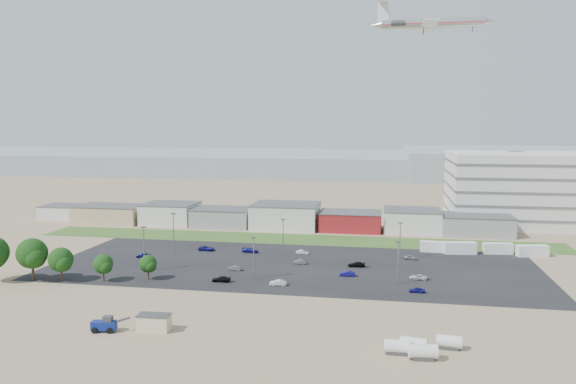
% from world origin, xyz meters
% --- Properties ---
extents(ground, '(700.00, 700.00, 0.00)m').
position_xyz_m(ground, '(0.00, 0.00, 0.00)').
color(ground, '#93795D').
rests_on(ground, ground).
extents(parking_lot, '(120.00, 50.00, 0.01)m').
position_xyz_m(parking_lot, '(5.00, 20.00, 0.01)').
color(parking_lot, black).
rests_on(parking_lot, ground).
extents(grass_strip, '(160.00, 16.00, 0.02)m').
position_xyz_m(grass_strip, '(0.00, 52.00, 0.01)').
color(grass_strip, '#33521E').
rests_on(grass_strip, ground).
extents(hills_backdrop, '(700.00, 200.00, 9.00)m').
position_xyz_m(hills_backdrop, '(40.00, 315.00, 4.50)').
color(hills_backdrop, gray).
rests_on(hills_backdrop, ground).
extents(building_row, '(170.00, 20.00, 8.00)m').
position_xyz_m(building_row, '(-17.00, 71.00, 4.00)').
color(building_row, silver).
rests_on(building_row, ground).
extents(parking_garage, '(80.00, 40.00, 25.00)m').
position_xyz_m(parking_garage, '(90.00, 95.00, 12.50)').
color(parking_garage, silver).
rests_on(parking_garage, ground).
extents(portable_shed, '(5.69, 3.13, 2.80)m').
position_xyz_m(portable_shed, '(-10.61, -28.32, 1.40)').
color(portable_shed, beige).
rests_on(portable_shed, ground).
extents(telehandler, '(6.79, 3.06, 2.73)m').
position_xyz_m(telehandler, '(-18.74, -30.30, 1.37)').
color(telehandler, navy).
rests_on(telehandler, ground).
extents(storage_tank_nw, '(4.35, 2.69, 2.44)m').
position_xyz_m(storage_tank_nw, '(32.31, -29.70, 1.22)').
color(storage_tank_nw, silver).
rests_on(storage_tank_nw, ground).
extents(storage_tank_ne, '(4.04, 2.27, 2.33)m').
position_xyz_m(storage_tank_ne, '(37.83, -27.60, 1.16)').
color(storage_tank_ne, silver).
rests_on(storage_tank_ne, ground).
extents(storage_tank_sw, '(4.09, 2.11, 2.43)m').
position_xyz_m(storage_tank_sw, '(29.92, -31.08, 1.21)').
color(storage_tank_sw, silver).
rests_on(storage_tank_sw, ground).
extents(storage_tank_se, '(4.41, 2.48, 2.54)m').
position_xyz_m(storage_tank_se, '(33.59, -32.43, 1.27)').
color(storage_tank_se, silver).
rests_on(storage_tank_se, ground).
extents(box_trailer_a, '(7.79, 2.86, 2.87)m').
position_xyz_m(box_trailer_a, '(40.88, 41.71, 1.44)').
color(box_trailer_a, silver).
rests_on(box_trailer_a, ground).
extents(box_trailer_b, '(8.80, 3.78, 3.20)m').
position_xyz_m(box_trailer_b, '(47.59, 40.55, 1.60)').
color(box_trailer_b, silver).
rests_on(box_trailer_b, ground).
extents(box_trailer_c, '(8.00, 3.38, 2.91)m').
position_xyz_m(box_trailer_c, '(57.70, 42.41, 1.46)').
color(box_trailer_c, silver).
rests_on(box_trailer_c, ground).
extents(box_trailer_d, '(8.36, 4.03, 3.01)m').
position_xyz_m(box_trailer_d, '(66.13, 40.59, 1.51)').
color(box_trailer_d, silver).
rests_on(box_trailer_d, ground).
extents(tree_left, '(7.26, 7.26, 10.88)m').
position_xyz_m(tree_left, '(-50.06, -3.88, 5.44)').
color(tree_left, black).
rests_on(tree_left, ground).
extents(tree_mid, '(5.80, 5.80, 8.70)m').
position_xyz_m(tree_mid, '(-43.39, -3.41, 4.35)').
color(tree_mid, black).
rests_on(tree_mid, ground).
extents(tree_right, '(4.65, 4.65, 6.97)m').
position_xyz_m(tree_right, '(-34.13, -1.77, 3.49)').
color(tree_right, black).
rests_on(tree_right, ground).
extents(tree_near, '(4.22, 4.22, 6.33)m').
position_xyz_m(tree_near, '(-24.97, 1.52, 3.16)').
color(tree_near, black).
rests_on(tree_near, ground).
extents(lightpole_front_l, '(1.26, 0.53, 10.73)m').
position_xyz_m(lightpole_front_l, '(-29.01, 8.43, 5.36)').
color(lightpole_front_l, slate).
rests_on(lightpole_front_l, ground).
extents(lightpole_front_m, '(1.13, 0.47, 9.56)m').
position_xyz_m(lightpole_front_m, '(-1.65, 6.44, 4.78)').
color(lightpole_front_m, slate).
rests_on(lightpole_front_m, ground).
extents(lightpole_front_r, '(1.12, 0.46, 9.48)m').
position_xyz_m(lightpole_front_r, '(30.43, 7.71, 4.74)').
color(lightpole_front_r, slate).
rests_on(lightpole_front_r, ground).
extents(lightpole_back_l, '(1.27, 0.53, 10.82)m').
position_xyz_m(lightpole_back_l, '(-29.56, 28.57, 5.41)').
color(lightpole_back_l, slate).
rests_on(lightpole_back_l, ground).
extents(lightpole_back_m, '(1.13, 0.47, 9.62)m').
position_xyz_m(lightpole_back_m, '(0.40, 31.67, 4.81)').
color(lightpole_back_m, slate).
rests_on(lightpole_back_m, ground).
extents(lightpole_back_r, '(1.13, 0.47, 9.62)m').
position_xyz_m(lightpole_back_r, '(31.37, 31.70, 4.81)').
color(lightpole_back_r, slate).
rests_on(lightpole_back_r, ground).
extents(airliner, '(42.98, 29.63, 12.58)m').
position_xyz_m(airliner, '(41.98, 91.82, 70.00)').
color(airliner, silver).
extents(parked_car_0, '(4.11, 2.13, 1.11)m').
position_xyz_m(parked_car_0, '(35.13, 12.21, 0.55)').
color(parked_car_0, silver).
rests_on(parked_car_0, ground).
extents(parked_car_1, '(3.73, 1.41, 1.21)m').
position_xyz_m(parked_car_1, '(19.18, 12.20, 0.61)').
color(parked_car_1, navy).
rests_on(parked_car_1, ground).
extents(parked_car_2, '(3.30, 1.37, 1.12)m').
position_xyz_m(parked_car_2, '(34.38, 1.92, 0.56)').
color(parked_car_2, navy).
rests_on(parked_car_2, ground).
extents(parked_car_3, '(4.25, 1.75, 1.23)m').
position_xyz_m(parked_car_3, '(-8.19, 2.57, 0.62)').
color(parked_car_3, black).
rests_on(parked_car_3, ground).
extents(parked_car_4, '(3.49, 1.38, 1.13)m').
position_xyz_m(parked_car_4, '(-7.85, 12.63, 0.56)').
color(parked_car_4, '#595B5E').
rests_on(parked_car_4, ground).
extents(parked_car_5, '(3.88, 1.89, 1.27)m').
position_xyz_m(parked_car_5, '(-35.17, 21.14, 0.64)').
color(parked_car_5, navy).
rests_on(parked_car_5, ground).
extents(parked_car_6, '(4.63, 2.16, 1.31)m').
position_xyz_m(parked_car_6, '(-8.85, 31.92, 0.65)').
color(parked_car_6, navy).
rests_on(parked_car_6, ground).
extents(parked_car_7, '(3.36, 1.20, 1.10)m').
position_xyz_m(parked_car_7, '(6.60, 21.62, 0.55)').
color(parked_car_7, '#595B5E').
rests_on(parked_car_7, ground).
extents(parked_car_8, '(3.54, 1.72, 1.16)m').
position_xyz_m(parked_car_8, '(34.19, 31.22, 0.58)').
color(parked_car_8, '#A5A5AA').
rests_on(parked_car_8, ground).
extents(parked_car_9, '(4.68, 2.32, 1.27)m').
position_xyz_m(parked_car_9, '(-21.33, 31.98, 0.64)').
color(parked_car_9, navy).
rests_on(parked_car_9, ground).
extents(parked_car_11, '(3.51, 1.55, 1.12)m').
position_xyz_m(parked_car_11, '(5.57, 32.41, 0.56)').
color(parked_car_11, silver).
rests_on(parked_car_11, ground).
extents(parked_car_12, '(4.35, 1.92, 1.24)m').
position_xyz_m(parked_car_12, '(20.74, 21.22, 0.62)').
color(parked_car_12, black).
rests_on(parked_car_12, ground).
extents(parked_car_13, '(3.84, 1.71, 1.23)m').
position_xyz_m(parked_car_13, '(4.85, 1.93, 0.61)').
color(parked_car_13, silver).
rests_on(parked_car_13, ground).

